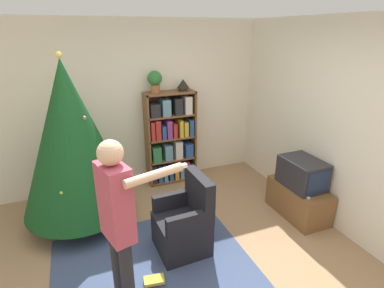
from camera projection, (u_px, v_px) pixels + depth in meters
The scene contains 15 objects.
ground_plane at pixel (195, 273), 3.19m from camera, with size 14.00×14.00×0.00m, color #9E7A56.
wall_back at pixel (139, 105), 4.76m from camera, with size 8.00×0.10×2.60m.
wall_right at pixel (360, 134), 3.43m from camera, with size 0.10×8.00×2.60m.
area_rug at pixel (158, 276), 3.14m from camera, with size 2.10×2.03×0.01m.
bookshelf at pixel (171, 140), 4.91m from camera, with size 0.81×0.31×1.52m.
tv_stand at pixel (298, 200), 4.13m from camera, with size 0.46×0.86×0.45m.
television at pixel (302, 173), 3.98m from camera, with size 0.42×0.59×0.38m.
game_remote at pixel (306, 196), 3.77m from camera, with size 0.04×0.12×0.02m.
christmas_tree at pixel (72, 139), 3.66m from camera, with size 1.38×1.38×2.20m.
armchair at pixel (184, 225), 3.45m from camera, with size 0.59×0.58×0.92m.
standing_person at pixel (118, 220), 2.38m from camera, with size 0.70×0.45×1.69m.
potted_plant at pixel (155, 80), 4.49m from camera, with size 0.22×0.22×0.33m.
table_lamp at pixel (183, 84), 4.68m from camera, with size 0.20×0.20×0.18m.
book_pile_near_tree at pixel (127, 224), 3.91m from camera, with size 0.22×0.14×0.09m.
book_pile_by_chair at pixel (154, 281), 3.04m from camera, with size 0.22×0.17×0.06m.
Camera 1 is at (-0.96, -2.29, 2.42)m, focal length 28.00 mm.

